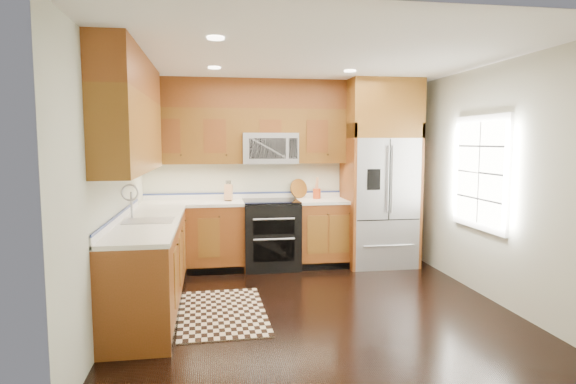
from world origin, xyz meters
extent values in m
plane|color=black|center=(0.00, 0.00, 0.00)|extent=(4.00, 4.00, 0.00)
cube|color=#B6B8A6|center=(0.00, 2.00, 1.30)|extent=(4.00, 0.02, 2.60)
cube|color=#B6B8A6|center=(-2.00, 0.00, 1.30)|extent=(0.02, 4.00, 2.60)
cube|color=#B6B8A6|center=(2.00, 0.00, 1.30)|extent=(0.02, 4.00, 2.60)
cube|color=white|center=(1.98, 0.20, 1.40)|extent=(0.04, 1.10, 1.30)
cube|color=white|center=(1.97, 0.20, 1.40)|extent=(0.02, 0.95, 1.15)
cube|color=brown|center=(-1.31, 1.70, 0.45)|extent=(1.37, 0.60, 0.90)
cube|color=brown|center=(0.49, 1.70, 0.45)|extent=(0.72, 0.60, 0.90)
cube|color=brown|center=(-1.70, 0.20, 0.45)|extent=(0.60, 2.40, 0.90)
cube|color=white|center=(-0.57, 1.70, 0.92)|extent=(2.85, 0.62, 0.04)
cube|color=white|center=(-1.70, 0.20, 0.92)|extent=(0.62, 2.40, 0.04)
cube|color=brown|center=(-0.57, 1.83, 1.83)|extent=(2.85, 0.33, 0.75)
cube|color=brown|center=(-1.83, 0.20, 1.83)|extent=(0.33, 2.40, 0.75)
cube|color=brown|center=(-0.57, 1.83, 2.40)|extent=(2.85, 0.33, 0.40)
cube|color=brown|center=(-1.83, 0.20, 2.40)|extent=(0.33, 2.40, 0.40)
cube|color=black|center=(-0.25, 1.67, 0.46)|extent=(0.76, 0.64, 0.92)
cube|color=black|center=(-0.25, 1.67, 0.94)|extent=(0.76, 0.60, 0.02)
cube|color=black|center=(-0.25, 1.35, 0.62)|extent=(0.55, 0.01, 0.18)
cube|color=black|center=(-0.25, 1.35, 0.30)|extent=(0.55, 0.01, 0.28)
cylinder|color=#B2B2B7|center=(-0.25, 1.33, 0.74)|extent=(0.55, 0.02, 0.02)
cylinder|color=#B2B2B7|center=(-0.25, 1.33, 0.47)|extent=(0.55, 0.02, 0.02)
cube|color=#B2B2B7|center=(-0.25, 1.80, 1.66)|extent=(0.76, 0.40, 0.42)
cube|color=black|center=(-0.30, 1.60, 1.66)|extent=(0.50, 0.01, 0.28)
cube|color=#B2B2B7|center=(1.30, 1.63, 0.90)|extent=(0.90, 0.74, 1.80)
cube|color=black|center=(1.30, 1.26, 1.25)|extent=(0.01, 0.01, 1.08)
cube|color=black|center=(1.08, 1.25, 1.25)|extent=(0.18, 0.01, 0.28)
cube|color=brown|center=(0.83, 1.63, 1.00)|extent=(0.04, 0.74, 2.00)
cube|color=brown|center=(1.77, 1.63, 1.00)|extent=(0.04, 0.74, 2.00)
cube|color=brown|center=(1.30, 1.63, 2.20)|extent=(0.98, 0.74, 0.80)
cube|color=#B2B2B7|center=(-1.70, 0.20, 0.95)|extent=(0.50, 0.42, 0.02)
cylinder|color=#B2B2B7|center=(-1.90, 0.42, 1.08)|extent=(0.02, 0.02, 0.28)
torus|color=#B2B2B7|center=(-1.90, 0.34, 1.22)|extent=(0.18, 0.02, 0.18)
cube|color=black|center=(-0.96, -0.02, 0.01)|extent=(0.91, 1.48, 0.01)
cube|color=tan|center=(-0.83, 1.79, 1.05)|extent=(0.12, 0.15, 0.22)
cylinder|color=#B73D16|center=(0.43, 1.81, 1.01)|extent=(0.14, 0.14, 0.14)
cylinder|color=brown|center=(0.19, 1.94, 0.95)|extent=(0.37, 0.37, 0.02)
camera|label=1|loc=(-1.05, -4.86, 1.75)|focal=30.00mm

